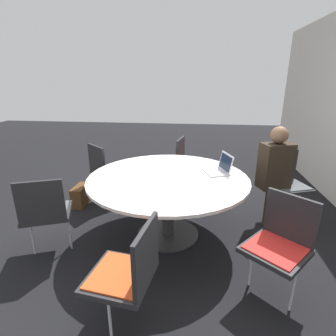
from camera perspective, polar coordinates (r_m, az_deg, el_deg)
ground_plane at (r=3.18m, az=0.00°, el=-14.19°), size 16.00×16.00×0.00m
conference_table at (r=2.89m, az=0.00°, el=-4.02°), size 1.74×1.74×0.72m
chair_0 at (r=3.63m, az=24.38°, el=-2.31°), size 0.54×0.56×0.87m
chair_1 at (r=4.07m, az=4.42°, el=1.57°), size 0.51×0.50×0.87m
chair_2 at (r=3.85m, az=-13.44°, el=0.05°), size 0.61×0.61×0.87m
chair_3 at (r=2.84m, az=-25.15°, el=-8.18°), size 0.55×0.56×0.87m
chair_4 at (r=1.89m, az=-8.53°, el=-21.02°), size 0.50×0.48×0.87m
chair_5 at (r=2.32m, az=23.26°, el=-14.15°), size 0.61×0.61×0.87m
person_0 at (r=3.37m, az=22.38°, el=-0.15°), size 0.34×0.41×1.22m
laptop at (r=3.02m, az=11.23°, el=-0.02°), size 0.36×0.34×0.21m
handbag at (r=3.99m, az=-18.40°, el=-5.67°), size 0.36×0.16×0.28m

